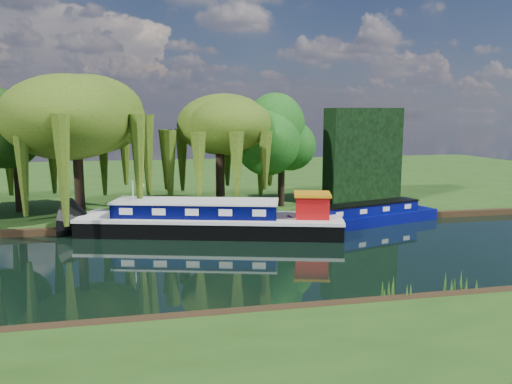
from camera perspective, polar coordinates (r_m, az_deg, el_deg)
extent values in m
plane|color=black|center=(27.23, -14.15, -8.19)|extent=(120.00, 120.00, 0.00)
cube|color=#204011|center=(60.55, -12.99, 1.29)|extent=(120.00, 52.00, 0.45)
cube|color=black|center=(33.45, -5.22, -4.05)|extent=(17.69, 8.31, 1.15)
cube|color=silver|center=(33.31, -5.24, -2.92)|extent=(17.81, 8.41, 0.21)
cube|color=#02053C|center=(33.36, -6.89, -1.93)|extent=(11.07, 5.53, 0.91)
cube|color=silver|center=(33.27, -6.90, -1.06)|extent=(11.31, 5.76, 0.12)
cube|color=#9E0B0C|center=(32.81, 6.43, -1.63)|extent=(2.60, 2.60, 1.44)
cube|color=orange|center=(32.68, 6.46, -0.25)|extent=(2.90, 2.90, 0.15)
cylinder|color=silver|center=(34.26, -13.88, -0.66)|extent=(0.10, 0.10, 2.31)
cube|color=#04075C|center=(36.97, 12.62, -3.16)|extent=(12.03, 5.26, 0.90)
cube|color=#04075C|center=(36.82, 12.66, -1.91)|extent=(8.45, 3.78, 0.75)
cube|color=black|center=(36.74, 12.69, -1.26)|extent=(8.57, 3.90, 0.10)
cube|color=silver|center=(34.27, 9.53, -2.53)|extent=(0.59, 0.22, 0.32)
cube|color=silver|center=(35.57, 12.20, -2.20)|extent=(0.59, 0.22, 0.32)
cube|color=silver|center=(36.94, 14.67, -1.89)|extent=(0.59, 0.22, 0.32)
cube|color=silver|center=(38.38, 16.97, -1.59)|extent=(0.59, 0.22, 0.32)
imported|color=silver|center=(35.86, 7.85, -3.93)|extent=(2.55, 2.34, 1.13)
cylinder|color=black|center=(37.96, -19.59, 1.50)|extent=(0.76, 0.76, 5.84)
ellipsoid|color=#355111|center=(37.71, -19.91, 7.88)|extent=(8.15, 8.15, 5.27)
cylinder|color=black|center=(39.42, -4.11, 1.57)|extent=(0.70, 0.70, 4.93)
ellipsoid|color=#355111|center=(39.14, -4.16, 6.75)|extent=(6.74, 6.74, 4.35)
cylinder|color=black|center=(42.56, -25.61, 2.40)|extent=(0.60, 0.60, 6.61)
ellipsoid|color=black|center=(42.39, -25.85, 6.04)|extent=(5.29, 5.29, 5.29)
cylinder|color=black|center=(40.77, 2.91, 2.57)|extent=(0.59, 0.59, 6.00)
ellipsoid|color=#165114|center=(40.58, 2.94, 6.01)|extent=(4.80, 4.80, 4.80)
cube|color=black|center=(43.96, 12.00, 4.15)|extent=(6.00, 3.00, 8.00)
cylinder|color=silver|center=(37.10, -12.88, -1.21)|extent=(0.10, 0.10, 2.20)
sphere|color=white|center=(36.91, -12.94, 0.75)|extent=(0.36, 0.36, 0.36)
cylinder|color=silver|center=(35.53, -20.17, -2.95)|extent=(0.16, 0.16, 1.00)
cylinder|color=silver|center=(35.18, -8.82, -2.62)|extent=(0.16, 0.16, 1.00)
cylinder|color=silver|center=(35.99, 0.77, -2.26)|extent=(0.16, 0.16, 1.00)
cone|color=#275717|center=(23.59, 21.93, -9.82)|extent=(1.20, 1.20, 1.10)
cone|color=#275717|center=(22.02, 15.46, -10.81)|extent=(1.20, 1.20, 1.10)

